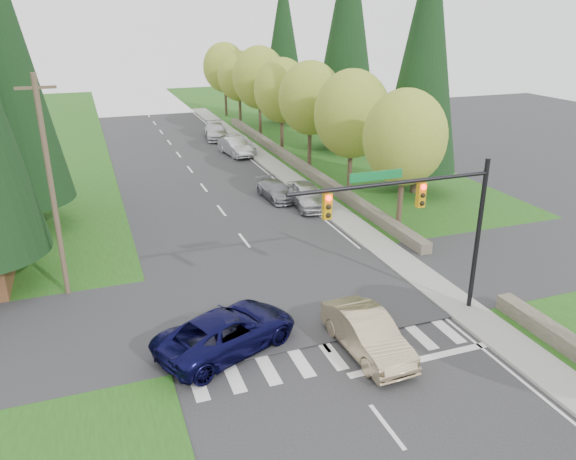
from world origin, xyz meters
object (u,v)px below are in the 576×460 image
sedan_champagne (367,334)px  parked_car_d (240,143)px  suv_navy (227,331)px  parked_car_a (307,195)px  parked_car_b (276,190)px  parked_car_c (235,147)px  parked_car_e (216,131)px

sedan_champagne → parked_car_d: 33.76m
suv_navy → parked_car_a: size_ratio=1.20×
sedan_champagne → parked_car_b: (2.86, 19.13, -0.19)m
sedan_champagne → parked_car_a: (4.26, 16.82, 0.02)m
parked_car_a → parked_car_b: 2.70m
suv_navy → parked_car_b: size_ratio=1.37×
sedan_champagne → parked_car_a: size_ratio=1.01×
parked_car_b → parked_car_c: 13.36m
sedan_champagne → parked_car_e: (3.51, 40.00, -0.03)m
parked_car_c → sedan_champagne: bearing=-104.1°
parked_car_a → parked_car_b: parked_car_a is taller
parked_car_a → parked_car_c: parked_car_a is taller
parked_car_c → parked_car_d: size_ratio=0.99×
suv_navy → parked_car_d: parked_car_d is taller
parked_car_b → parked_car_e: size_ratio=0.79×
parked_car_c → parked_car_a: bearing=-95.2°
parked_car_b → parked_car_d: size_ratio=0.87×
suv_navy → parked_car_a: parked_car_a is taller
suv_navy → parked_car_d: 32.82m
parked_car_d → suv_navy: bearing=-109.7°
sedan_champagne → suv_navy: 5.38m
sedan_champagne → suv_navy: sedan_champagne is taller
parked_car_a → parked_car_e: bearing=95.0°
sedan_champagne → parked_car_e: sedan_champagne is taller
parked_car_d → parked_car_e: bearing=93.2°
parked_car_b → sedan_champagne: bearing=-102.6°
parked_car_c → parked_car_e: parked_car_c is taller
suv_navy → parked_car_d: bearing=-40.1°
suv_navy → parked_car_b: 18.84m
parked_car_c → parked_car_e: bearing=82.3°
sedan_champagne → suv_navy: bearing=155.7°
parked_car_c → suv_navy: bearing=-113.5°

